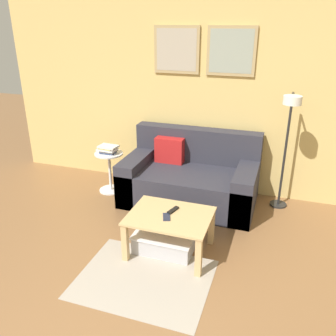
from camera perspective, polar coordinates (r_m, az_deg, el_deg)
name	(u,v)px	position (r m, az deg, el deg)	size (l,w,h in m)	color
wall_back	(208,92)	(4.53, 6.42, 12.02)	(5.60, 0.09, 2.55)	#D6B76B
area_rug	(144,279)	(3.29, -3.85, -17.28)	(1.15, 0.91, 0.01)	#A39989
couch	(190,179)	(4.41, 3.58, -1.77)	(1.60, 0.91, 0.86)	#2D2D38
coffee_table	(170,222)	(3.43, 0.30, -8.70)	(0.78, 0.60, 0.41)	tan
storage_bin	(166,240)	(3.60, -0.36, -11.44)	(0.59, 0.44, 0.19)	#B2B2B7
floor_lamp	(288,129)	(4.10, 18.75, 5.89)	(0.20, 0.44, 1.40)	black
side_table	(110,168)	(4.71, -9.33, -0.03)	(0.36, 0.36, 0.53)	white
book_stack	(108,149)	(4.61, -9.64, 3.02)	(0.26, 0.19, 0.10)	#335199
remote_control	(173,210)	(3.45, 0.82, -6.78)	(0.04, 0.15, 0.02)	black
cell_phone	(167,217)	(3.35, -0.24, -7.85)	(0.07, 0.14, 0.01)	#1E2338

